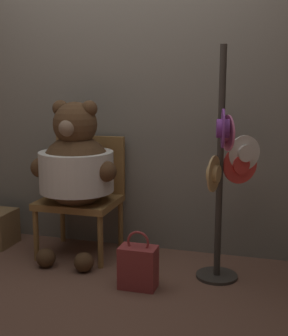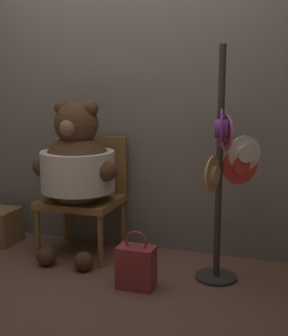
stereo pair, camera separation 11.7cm
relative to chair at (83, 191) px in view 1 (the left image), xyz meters
name	(u,v)px [view 1 (the left image)]	position (x,y,z in m)	size (l,w,h in m)	color
ground_plane	(93,280)	(0.28, -0.51, -0.48)	(14.00, 14.00, 0.00)	brown
wall_back	(127,81)	(0.28, 0.25, 0.83)	(8.00, 0.10, 2.61)	slate
chair	(83,191)	(0.00, 0.00, 0.00)	(0.57, 0.50, 0.89)	olive
teddy_bear	(76,167)	(0.02, -0.16, 0.22)	(0.65, 0.58, 1.18)	#4C331E
hat_display_rack	(225,172)	(1.11, -0.26, 0.26)	(0.38, 0.45, 1.54)	#332D28
handbag_on_ground	(138,266)	(0.60, -0.53, -0.34)	(0.24, 0.15, 0.38)	maroon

